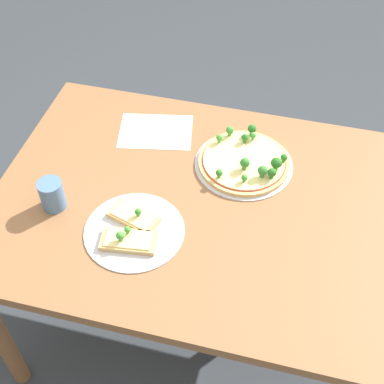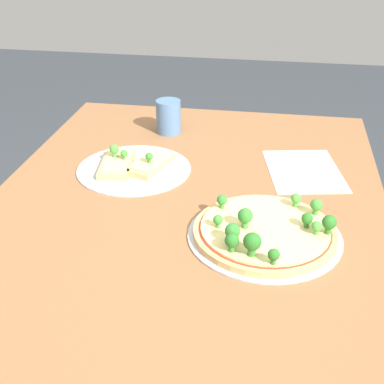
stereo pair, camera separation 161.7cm
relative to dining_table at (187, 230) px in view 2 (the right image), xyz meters
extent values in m
cube|color=brown|center=(0.00, 0.00, 0.07)|extent=(1.23, 0.93, 0.04)
cylinder|color=brown|center=(-0.56, -0.41, -0.29)|extent=(0.06, 0.06, 0.68)
cylinder|color=brown|center=(-0.56, 0.41, -0.29)|extent=(0.06, 0.06, 0.68)
cylinder|color=#B7B7BC|center=(0.13, 0.19, 0.09)|extent=(0.32, 0.32, 0.00)
cylinder|color=tan|center=(0.13, 0.19, 0.10)|extent=(0.30, 0.30, 0.01)
cylinder|color=#B73823|center=(0.13, 0.19, 0.11)|extent=(0.28, 0.28, 0.00)
cylinder|color=#EFD684|center=(0.13, 0.19, 0.11)|extent=(0.27, 0.27, 0.00)
sphere|color=#479338|center=(0.14, 0.29, 0.13)|extent=(0.02, 0.02, 0.02)
cylinder|color=#51973E|center=(0.14, 0.29, 0.12)|extent=(0.01, 0.01, 0.01)
sphere|color=#337A2D|center=(0.07, 0.09, 0.13)|extent=(0.02, 0.02, 0.02)
cylinder|color=#3F8136|center=(0.07, 0.09, 0.12)|extent=(0.01, 0.01, 0.01)
sphere|color=#3D8933|center=(0.15, 0.09, 0.13)|extent=(0.02, 0.02, 0.02)
cylinder|color=#488E3A|center=(0.15, 0.09, 0.12)|extent=(0.01, 0.01, 0.01)
sphere|color=#286B23|center=(0.23, 0.13, 0.14)|extent=(0.03, 0.03, 0.03)
cylinder|color=#37742D|center=(0.23, 0.13, 0.12)|extent=(0.01, 0.01, 0.01)
sphere|color=#286B23|center=(0.26, 0.21, 0.13)|extent=(0.02, 0.02, 0.02)
cylinder|color=#37742D|center=(0.26, 0.21, 0.12)|extent=(0.01, 0.01, 0.01)
sphere|color=#479338|center=(0.03, 0.25, 0.13)|extent=(0.02, 0.02, 0.02)
cylinder|color=#51973E|center=(0.03, 0.25, 0.12)|extent=(0.01, 0.01, 0.01)
sphere|color=#3D8933|center=(0.06, 0.29, 0.13)|extent=(0.03, 0.03, 0.03)
cylinder|color=#488E3A|center=(0.06, 0.29, 0.12)|extent=(0.01, 0.01, 0.01)
sphere|color=#286B23|center=(0.23, 0.17, 0.14)|extent=(0.04, 0.04, 0.04)
cylinder|color=#37742D|center=(0.23, 0.17, 0.12)|extent=(0.02, 0.02, 0.02)
sphere|color=#337A2D|center=(0.14, 0.15, 0.14)|extent=(0.03, 0.03, 0.03)
cylinder|color=#3F8136|center=(0.14, 0.15, 0.12)|extent=(0.01, 0.01, 0.01)
sphere|color=#286B23|center=(0.13, 0.32, 0.14)|extent=(0.03, 0.03, 0.03)
cylinder|color=#37742D|center=(0.13, 0.32, 0.12)|extent=(0.01, 0.01, 0.01)
sphere|color=#337A2D|center=(0.20, 0.13, 0.14)|extent=(0.03, 0.03, 0.03)
cylinder|color=#3F8136|center=(0.20, 0.13, 0.12)|extent=(0.01, 0.01, 0.01)
sphere|color=#286B23|center=(0.12, 0.27, 0.13)|extent=(0.02, 0.02, 0.02)
cylinder|color=#37742D|center=(0.12, 0.27, 0.12)|extent=(0.01, 0.01, 0.01)
cylinder|color=#B7B7BC|center=(-0.13, -0.16, 0.09)|extent=(0.30, 0.30, 0.00)
cube|color=tan|center=(-0.13, -0.21, 0.10)|extent=(0.17, 0.10, 0.02)
cube|color=#EFD684|center=(-0.13, -0.21, 0.11)|extent=(0.14, 0.08, 0.00)
sphere|color=#479338|center=(-0.15, -0.22, 0.13)|extent=(0.03, 0.03, 0.03)
cylinder|color=#51973E|center=(-0.15, -0.22, 0.12)|extent=(0.01, 0.01, 0.01)
sphere|color=#3D8933|center=(-0.14, -0.19, 0.13)|extent=(0.02, 0.02, 0.02)
cylinder|color=#488E3A|center=(-0.14, -0.19, 0.12)|extent=(0.01, 0.01, 0.01)
cube|color=tan|center=(-0.15, -0.12, 0.10)|extent=(0.17, 0.11, 0.02)
cube|color=#EFD684|center=(-0.15, -0.12, 0.11)|extent=(0.14, 0.10, 0.00)
sphere|color=#337A2D|center=(-0.13, -0.12, 0.13)|extent=(0.02, 0.02, 0.02)
cylinder|color=#3F8136|center=(-0.13, -0.12, 0.12)|extent=(0.01, 0.01, 0.01)
cylinder|color=#4C7099|center=(-0.40, -0.13, 0.14)|extent=(0.07, 0.07, 0.10)
cube|color=white|center=(-0.20, 0.28, 0.09)|extent=(0.28, 0.23, 0.00)
camera|label=1|loc=(0.27, -1.06, 1.33)|focal=50.00mm
camera|label=2|loc=(1.08, 0.20, 0.71)|focal=50.00mm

